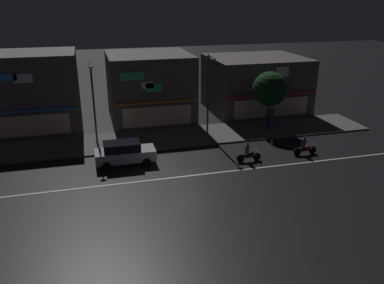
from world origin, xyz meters
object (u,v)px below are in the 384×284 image
at_px(parked_car_near_kerb, 124,153).
at_px(motorcycle_following, 248,153).
at_px(traffic_cone, 272,141).
at_px(streetlamp_mid, 209,88).
at_px(streetlamp_west, 93,96).
at_px(motorcycle_opposite_lane, 305,147).
at_px(pedestrian_on_sidewalk, 271,119).

relative_size(parked_car_near_kerb, motorcycle_following, 2.26).
bearing_deg(traffic_cone, streetlamp_mid, 142.51).
height_order(streetlamp_west, motorcycle_opposite_lane, streetlamp_west).
height_order(parked_car_near_kerb, motorcycle_opposite_lane, parked_car_near_kerb).
xyz_separation_m(motorcycle_opposite_lane, traffic_cone, (-1.41, 2.74, -0.36)).
xyz_separation_m(streetlamp_mid, pedestrian_on_sidewalk, (5.98, 0.03, -3.14)).
height_order(streetlamp_mid, parked_car_near_kerb, streetlamp_mid).
bearing_deg(motorcycle_following, streetlamp_mid, 102.69).
xyz_separation_m(streetlamp_west, motorcycle_following, (10.62, -6.63, -3.42)).
distance_m(streetlamp_west, traffic_cone, 14.89).
xyz_separation_m(streetlamp_mid, traffic_cone, (4.44, -3.41, -3.92)).
relative_size(pedestrian_on_sidewalk, parked_car_near_kerb, 0.46).
relative_size(streetlamp_west, parked_car_near_kerb, 1.53).
bearing_deg(parked_car_near_kerb, streetlamp_west, 110.79).
bearing_deg(streetlamp_west, pedestrian_on_sidewalk, -1.30).
bearing_deg(motorcycle_opposite_lane, pedestrian_on_sidewalk, 93.66).
bearing_deg(pedestrian_on_sidewalk, streetlamp_mid, 121.07).
bearing_deg(pedestrian_on_sidewalk, motorcycle_following, 173.25).
bearing_deg(streetlamp_west, traffic_cone, -15.23).
height_order(motorcycle_following, motorcycle_opposite_lane, same).
xyz_separation_m(motorcycle_following, motorcycle_opposite_lane, (4.69, 0.11, 0.00)).
bearing_deg(motorcycle_opposite_lane, streetlamp_west, 161.82).
bearing_deg(traffic_cone, motorcycle_opposite_lane, -62.77).
bearing_deg(motorcycle_following, traffic_cone, 43.14).
bearing_deg(parked_car_near_kerb, traffic_cone, 4.36).
distance_m(streetlamp_west, pedestrian_on_sidewalk, 15.73).
xyz_separation_m(pedestrian_on_sidewalk, motorcycle_opposite_lane, (-0.13, -6.17, -0.42)).
xyz_separation_m(parked_car_near_kerb, traffic_cone, (12.11, 0.92, -0.59)).
bearing_deg(traffic_cone, streetlamp_west, 164.77).
height_order(streetlamp_west, pedestrian_on_sidewalk, streetlamp_west).
xyz_separation_m(streetlamp_mid, parked_car_near_kerb, (-7.67, -4.33, -3.33)).
xyz_separation_m(streetlamp_west, motorcycle_opposite_lane, (15.31, -6.52, -3.42)).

